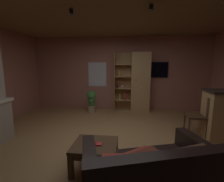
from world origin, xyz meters
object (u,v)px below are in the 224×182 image
object	(u,v)px
bookshelf_cabinet	(138,83)
wall_mounted_tv	(154,70)
dining_chair	(200,113)
coffee_table	(95,149)
potted_floor_plant	(92,100)
table_book_0	(98,144)
leather_couch	(151,180)
table_book_1	(91,143)

from	to	relation	value
bookshelf_cabinet	wall_mounted_tv	bearing A→B (deg)	20.67
dining_chair	coffee_table	bearing A→B (deg)	-146.17
dining_chair	potted_floor_plant	xyz separation A→B (m)	(-2.89, 1.45, -0.10)
table_book_0	wall_mounted_tv	size ratio (longest dim) A/B	0.13
wall_mounted_tv	dining_chair	bearing A→B (deg)	-69.42
leather_couch	table_book_0	bearing A→B (deg)	144.56
bookshelf_cabinet	dining_chair	bearing A→B (deg)	-53.90
coffee_table	table_book_0	xyz separation A→B (m)	(0.05, -0.02, 0.10)
leather_couch	dining_chair	distance (m)	2.39
leather_couch	coffee_table	size ratio (longest dim) A/B	2.59
leather_couch	potted_floor_plant	distance (m)	3.74
leather_couch	wall_mounted_tv	size ratio (longest dim) A/B	1.81
leather_couch	potted_floor_plant	world-z (taller)	leather_couch
leather_couch	table_book_1	xyz separation A→B (m)	(-0.81, 0.47, 0.15)
coffee_table	wall_mounted_tv	size ratio (longest dim) A/B	0.70
table_book_0	potted_floor_plant	xyz separation A→B (m)	(-0.82, 2.89, -0.01)
coffee_table	dining_chair	distance (m)	2.56
coffee_table	wall_mounted_tv	xyz separation A→B (m)	(1.36, 3.43, 1.13)
coffee_table	table_book_1	world-z (taller)	table_book_1
potted_floor_plant	coffee_table	bearing A→B (deg)	-74.94
dining_chair	potted_floor_plant	bearing A→B (deg)	153.39
leather_couch	potted_floor_plant	xyz separation A→B (m)	(-1.54, 3.40, 0.12)
potted_floor_plant	wall_mounted_tv	bearing A→B (deg)	14.84
table_book_1	dining_chair	distance (m)	2.62
potted_floor_plant	wall_mounted_tv	distance (m)	2.44
leather_couch	table_book_1	size ratio (longest dim) A/B	14.78
bookshelf_cabinet	leather_couch	distance (m)	3.82
dining_chair	bookshelf_cabinet	bearing A→B (deg)	126.10
table_book_0	dining_chair	world-z (taller)	dining_chair
table_book_0	table_book_1	bearing A→B (deg)	-155.93
bookshelf_cabinet	potted_floor_plant	bearing A→B (deg)	-167.32
coffee_table	table_book_0	bearing A→B (deg)	-25.53
table_book_0	wall_mounted_tv	world-z (taller)	wall_mounted_tv
leather_couch	table_book_1	distance (m)	0.95
table_book_0	dining_chair	bearing A→B (deg)	34.82
table_book_1	bookshelf_cabinet	bearing A→B (deg)	75.58
table_book_0	dining_chair	distance (m)	2.53
leather_couch	table_book_0	size ratio (longest dim) A/B	13.48
table_book_1	potted_floor_plant	world-z (taller)	potted_floor_plant
table_book_1	dining_chair	xyz separation A→B (m)	(2.16, 1.48, 0.07)
table_book_1	dining_chair	size ratio (longest dim) A/B	0.13
bookshelf_cabinet	leather_couch	size ratio (longest dim) A/B	1.18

